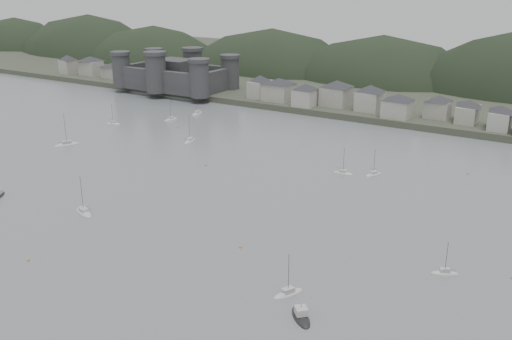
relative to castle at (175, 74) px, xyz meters
The scene contains 9 objects.
ground 216.45m from the castle, 56.28° to the right, with size 900.00×900.00×0.00m, color slate.
far_shore_land 166.61m from the castle, 43.83° to the left, with size 900.00×250.00×3.00m, color #383D2D.
forested_ridge 155.26m from the castle, 35.67° to the left, with size 851.55×103.94×102.57m.
castle is the anchor object (origin of this frame).
waterfront_town 170.64m from the castle, ahead, with size 451.48×28.46×12.92m.
sailboat_lead 65.08m from the castle, 52.14° to the right, with size 3.24×7.84×10.44m.
moored_fleet 150.00m from the castle, 56.50° to the right, with size 268.04×173.17×13.51m.
motor_launch_near 228.90m from the castle, 44.06° to the right, with size 7.57×7.62×3.89m.
mooring_buoys 173.56m from the castle, 46.90° to the right, with size 145.09×146.17×0.70m.
Camera 1 is at (85.50, -60.72, 61.20)m, focal length 38.88 mm.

